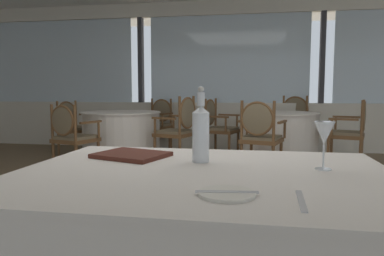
{
  "coord_description": "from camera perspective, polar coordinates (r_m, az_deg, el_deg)",
  "views": [
    {
      "loc": [
        0.49,
        -2.9,
        1.06
      ],
      "look_at": [
        0.25,
        -1.5,
        0.92
      ],
      "focal_mm": 34.14,
      "sensor_mm": 36.0,
      "label": 1
    }
  ],
  "objects": [
    {
      "name": "ground_plane",
      "position": [
        3.13,
        0.15,
        -14.0
      ],
      "size": [
        13.46,
        13.46,
        0.0
      ],
      "primitive_type": "plane",
      "color": "#756047"
    },
    {
      "name": "window_wall_far",
      "position": [
        6.68,
        5.57,
        5.82
      ],
      "size": [
        10.35,
        0.14,
        2.66
      ],
      "color": "silver",
      "rests_on": "ground_plane"
    },
    {
      "name": "side_plate",
      "position": [
        1.13,
        5.45,
        -10.17
      ],
      "size": [
        0.18,
        0.18,
        0.01
      ],
      "primitive_type": "cylinder",
      "color": "silver",
      "rests_on": "foreground_table"
    },
    {
      "name": "butter_knife",
      "position": [
        1.13,
        5.45,
        -9.91
      ],
      "size": [
        0.19,
        0.04,
        0.0
      ],
      "primitive_type": "cube",
      "rotation": [
        0.0,
        0.0,
        0.12
      ],
      "color": "silver",
      "rests_on": "foreground_table"
    },
    {
      "name": "dinner_fork",
      "position": [
        1.11,
        16.71,
        -10.81
      ],
      "size": [
        0.03,
        0.21,
        0.0
      ],
      "primitive_type": "cube",
      "rotation": [
        0.0,
        0.0,
        1.53
      ],
      "color": "silver",
      "rests_on": "foreground_table"
    },
    {
      "name": "water_bottle",
      "position": [
        1.61,
        1.38,
        -0.6
      ],
      "size": [
        0.08,
        0.08,
        0.34
      ],
      "color": "white",
      "rests_on": "foreground_table"
    },
    {
      "name": "wine_glass",
      "position": [
        1.54,
        19.96,
        -0.93
      ],
      "size": [
        0.08,
        0.08,
        0.19
      ],
      "color": "white",
      "rests_on": "foreground_table"
    },
    {
      "name": "menu_book",
      "position": [
        1.77,
        -9.44,
        -4.17
      ],
      "size": [
        0.38,
        0.34,
        0.02
      ],
      "primitive_type": "cube",
      "rotation": [
        0.0,
        0.0,
        -0.33
      ],
      "color": "#512319",
      "rests_on": "foreground_table"
    },
    {
      "name": "background_table_0",
      "position": [
        5.6,
        13.45,
        -1.42
      ],
      "size": [
        1.16,
        1.16,
        0.75
      ],
      "color": "white",
      "rests_on": "ground_plane"
    },
    {
      "name": "dining_chair_0_0",
      "position": [
        4.61,
        10.57,
        -0.61
      ],
      "size": [
        0.62,
        0.58,
        0.95
      ],
      "rotation": [
        0.0,
        0.0,
        7.55
      ],
      "color": "brown",
      "rests_on": "ground_plane"
    },
    {
      "name": "dining_chair_0_1",
      "position": [
        5.43,
        23.82,
        -0.01
      ],
      "size": [
        0.58,
        0.62,
        0.94
      ],
      "rotation": [
        0.0,
        0.0,
        9.12
      ],
      "color": "brown",
      "rests_on": "ground_plane"
    },
    {
      "name": "dining_chair_0_2",
      "position": [
        6.56,
        15.56,
        1.23
      ],
      "size": [
        0.62,
        0.58,
        0.98
      ],
      "rotation": [
        0.0,
        0.0,
        10.7
      ],
      "color": "brown",
      "rests_on": "ground_plane"
    },
    {
      "name": "dining_chair_0_3",
      "position": [
        5.89,
        3.94,
        0.76
      ],
      "size": [
        0.58,
        0.62,
        0.94
      ],
      "rotation": [
        0.0,
        0.0,
        12.27
      ],
      "color": "brown",
      "rests_on": "ground_plane"
    },
    {
      "name": "background_table_1",
      "position": [
        5.71,
        -10.94,
        -1.22
      ],
      "size": [
        1.21,
        1.21,
        0.75
      ],
      "color": "white",
      "rests_on": "ground_plane"
    },
    {
      "name": "dining_chair_1_0",
      "position": [
        6.53,
        -5.34,
        1.21
      ],
      "size": [
        0.62,
        0.58,
        0.93
      ],
      "rotation": [
        0.0,
        0.0,
        4.4
      ],
      "color": "brown",
      "rests_on": "ground_plane"
    },
    {
      "name": "dining_chair_1_1",
      "position": [
        6.39,
        -18.18,
        0.69
      ],
      "size": [
        0.58,
        0.62,
        0.9
      ],
      "rotation": [
        0.0,
        0.0,
        5.97
      ],
      "color": "brown",
      "rests_on": "ground_plane"
    },
    {
      "name": "dining_chair_1_2",
      "position": [
        4.94,
        -18.4,
        -0.72
      ],
      "size": [
        0.62,
        0.58,
        0.89
      ],
      "rotation": [
        0.0,
        0.0,
        7.54
      ],
      "color": "brown",
      "rests_on": "ground_plane"
    },
    {
      "name": "dining_chair_1_3",
      "position": [
        5.11,
        -1.89,
        0.4
      ],
      "size": [
        0.58,
        0.62,
        0.99
      ],
      "rotation": [
        0.0,
        0.0,
        9.11
      ],
      "color": "brown",
      "rests_on": "ground_plane"
    }
  ]
}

